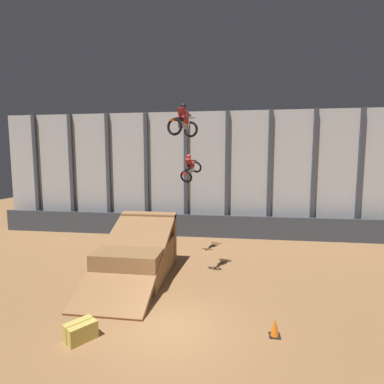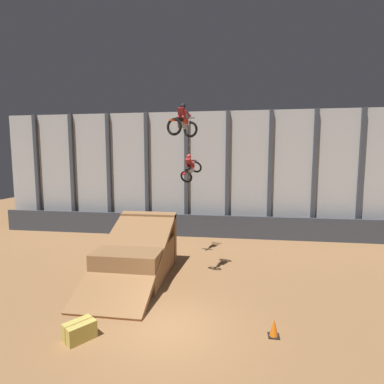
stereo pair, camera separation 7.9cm
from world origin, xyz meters
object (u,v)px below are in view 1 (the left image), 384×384
rider_bike_left_air (191,168)px  rider_bike_right_air (183,123)px  hay_bale_trackside (81,331)px  traffic_cone_near_ramp (275,328)px  dirt_ramp (138,255)px

rider_bike_left_air → rider_bike_right_air: rider_bike_right_air is taller
rider_bike_right_air → hay_bale_trackside: rider_bike_right_air is taller
rider_bike_right_air → traffic_cone_near_ramp: size_ratio=3.07×
rider_bike_left_air → hay_bale_trackside: (-2.20, -8.83, -4.83)m
hay_bale_trackside → rider_bike_right_air: bearing=63.2°
rider_bike_left_air → rider_bike_right_air: (0.25, -3.98, 2.11)m
rider_bike_right_air → hay_bale_trackside: bearing=-96.5°
traffic_cone_near_ramp → hay_bale_trackside: bearing=-170.3°
traffic_cone_near_ramp → rider_bike_left_air: bearing=116.4°
dirt_ramp → hay_bale_trackside: (-0.11, -5.47, -0.67)m
dirt_ramp → rider_bike_right_air: rider_bike_right_air is taller
dirt_ramp → rider_bike_left_air: (2.10, 3.36, 4.16)m
rider_bike_left_air → traffic_cone_near_ramp: rider_bike_left_air is taller
rider_bike_left_air → traffic_cone_near_ramp: (3.87, -7.79, -4.83)m
rider_bike_right_air → dirt_ramp: bearing=-174.6°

